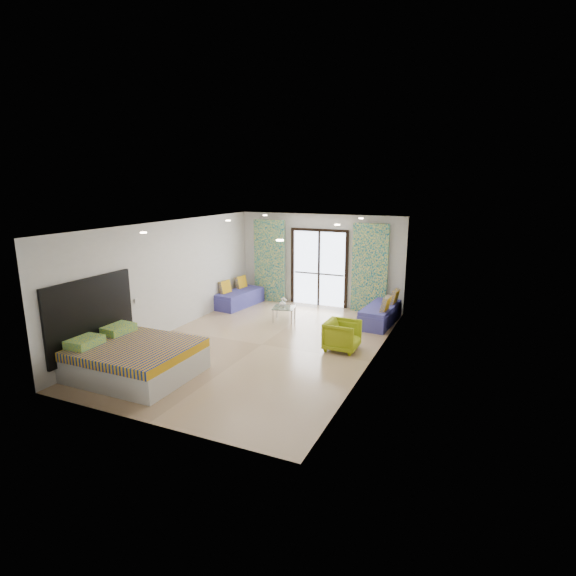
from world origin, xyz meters
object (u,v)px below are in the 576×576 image
at_px(bed, 133,359).
at_px(daybed_right, 381,314).
at_px(daybed_left, 239,297).
at_px(coffee_table, 284,309).
at_px(armchair, 342,334).

distance_m(bed, daybed_right, 6.22).
bearing_deg(daybed_right, bed, -121.44).
relative_size(bed, daybed_left, 1.28).
distance_m(bed, coffee_table, 4.44).
relative_size(daybed_right, coffee_table, 2.62).
height_order(coffee_table, armchair, armchair).
relative_size(daybed_right, armchair, 2.46).
bearing_deg(daybed_left, bed, -75.79).
relative_size(daybed_left, coffee_table, 2.54).
bearing_deg(coffee_table, daybed_right, 18.27).
relative_size(daybed_left, armchair, 2.39).
bearing_deg(daybed_right, armchair, -95.30).
distance_m(daybed_left, daybed_right, 4.23).
distance_m(daybed_left, armchair, 4.47).
bearing_deg(coffee_table, bed, -105.67).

